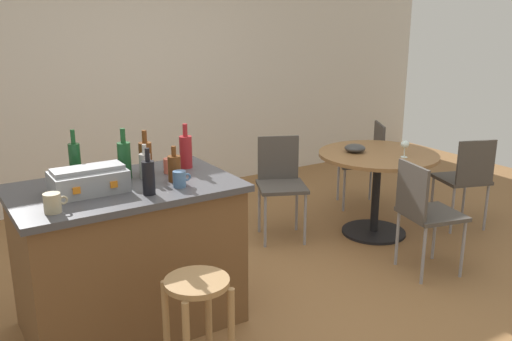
# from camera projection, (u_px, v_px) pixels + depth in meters

# --- Properties ---
(ground_plane) EXTENTS (8.80, 8.80, 0.00)m
(ground_plane) POSITION_uv_depth(u_px,v_px,m) (267.00, 288.00, 3.98)
(ground_plane) COLOR olive
(back_wall) EXTENTS (8.00, 0.10, 2.70)m
(back_wall) POSITION_uv_depth(u_px,v_px,m) (130.00, 69.00, 5.68)
(back_wall) COLOR beige
(back_wall) RESTS_ON ground_plane
(kitchen_island) EXTENTS (1.31, 0.83, 0.92)m
(kitchen_island) POSITION_uv_depth(u_px,v_px,m) (129.00, 256.00, 3.42)
(kitchen_island) COLOR brown
(kitchen_island) RESTS_ON ground_plane
(wooden_stool) EXTENTS (0.33, 0.33, 0.64)m
(wooden_stool) POSITION_uv_depth(u_px,v_px,m) (198.00, 311.00, 2.77)
(wooden_stool) COLOR #A37A4C
(wooden_stool) RESTS_ON ground_plane
(dining_table) EXTENTS (1.02, 1.02, 0.74)m
(dining_table) POSITION_uv_depth(u_px,v_px,m) (377.00, 172.00, 4.82)
(dining_table) COLOR black
(dining_table) RESTS_ON ground_plane
(folding_chair_near) EXTENTS (0.55, 0.55, 0.85)m
(folding_chair_near) POSITION_uv_depth(u_px,v_px,m) (366.00, 158.00, 5.56)
(folding_chair_near) COLOR #47423D
(folding_chair_near) RESTS_ON ground_plane
(folding_chair_far) EXTENTS (0.53, 0.53, 0.87)m
(folding_chair_far) POSITION_uv_depth(u_px,v_px,m) (280.00, 179.00, 4.79)
(folding_chair_far) COLOR #47423D
(folding_chair_far) RESTS_ON ground_plane
(folding_chair_left) EXTENTS (0.48, 0.48, 0.86)m
(folding_chair_left) POSITION_uv_depth(u_px,v_px,m) (424.00, 209.00, 4.09)
(folding_chair_left) COLOR #47423D
(folding_chair_left) RESTS_ON ground_plane
(folding_chair_right) EXTENTS (0.51, 0.51, 0.85)m
(folding_chair_right) POSITION_uv_depth(u_px,v_px,m) (466.00, 176.00, 4.96)
(folding_chair_right) COLOR #47423D
(folding_chair_right) RESTS_ON ground_plane
(toolbox) EXTENTS (0.41, 0.26, 0.15)m
(toolbox) POSITION_uv_depth(u_px,v_px,m) (89.00, 180.00, 3.15)
(toolbox) COLOR gray
(toolbox) RESTS_ON kitchen_island
(bottle_0) EXTENTS (0.08, 0.08, 0.31)m
(bottle_0) POSITION_uv_depth(u_px,v_px,m) (124.00, 159.00, 3.39)
(bottle_0) COLOR #194C23
(bottle_0) RESTS_ON kitchen_island
(bottle_1) EXTENTS (0.08, 0.08, 0.28)m
(bottle_1) POSITION_uv_depth(u_px,v_px,m) (146.00, 157.00, 3.50)
(bottle_1) COLOR #603314
(bottle_1) RESTS_ON kitchen_island
(bottle_2) EXTENTS (0.07, 0.07, 0.31)m
(bottle_2) POSITION_uv_depth(u_px,v_px,m) (75.00, 160.00, 3.38)
(bottle_2) COLOR #194C23
(bottle_2) RESTS_ON kitchen_island
(bottle_3) EXTENTS (0.08, 0.08, 0.22)m
(bottle_3) POSITION_uv_depth(u_px,v_px,m) (174.00, 168.00, 3.35)
(bottle_3) COLOR #603314
(bottle_3) RESTS_ON kitchen_island
(bottle_4) EXTENTS (0.07, 0.07, 0.21)m
(bottle_4) POSITION_uv_depth(u_px,v_px,m) (145.00, 165.00, 3.42)
(bottle_4) COLOR #B7B2AD
(bottle_4) RESTS_ON kitchen_island
(bottle_5) EXTENTS (0.07, 0.07, 0.27)m
(bottle_5) POSITION_uv_depth(u_px,v_px,m) (148.00, 177.00, 3.10)
(bottle_5) COLOR black
(bottle_5) RESTS_ON kitchen_island
(bottle_6) EXTENTS (0.08, 0.08, 0.29)m
(bottle_6) POSITION_uv_depth(u_px,v_px,m) (186.00, 151.00, 3.64)
(bottle_6) COLOR maroon
(bottle_6) RESTS_ON kitchen_island
(cup_0) EXTENTS (0.12, 0.09, 0.10)m
(cup_0) POSITION_uv_depth(u_px,v_px,m) (53.00, 203.00, 2.83)
(cup_0) COLOR tan
(cup_0) RESTS_ON kitchen_island
(cup_1) EXTENTS (0.11, 0.08, 0.10)m
(cup_1) POSITION_uv_depth(u_px,v_px,m) (180.00, 179.00, 3.25)
(cup_1) COLOR #4C7099
(cup_1) RESTS_ON kitchen_island
(cup_2) EXTENTS (0.11, 0.08, 0.10)m
(cup_2) POSITION_uv_depth(u_px,v_px,m) (170.00, 166.00, 3.53)
(cup_2) COLOR #DB6651
(cup_2) RESTS_ON kitchen_island
(wine_glass) EXTENTS (0.07, 0.07, 0.14)m
(wine_glass) POSITION_uv_depth(u_px,v_px,m) (405.00, 145.00, 4.61)
(wine_glass) COLOR silver
(wine_glass) RESTS_ON dining_table
(serving_bowl) EXTENTS (0.18, 0.18, 0.07)m
(serving_bowl) POSITION_uv_depth(u_px,v_px,m) (355.00, 148.00, 4.80)
(serving_bowl) COLOR #383838
(serving_bowl) RESTS_ON dining_table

